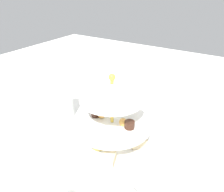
{
  "coord_description": "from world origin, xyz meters",
  "views": [
    {
      "loc": [
        0.49,
        0.31,
        0.49
      ],
      "look_at": [
        0.0,
        0.0,
        0.18
      ],
      "focal_mm": 36.72,
      "sensor_mm": 36.0,
      "label": 1
    }
  ],
  "objects_px": {
    "tiered_serving_stand": "(112,128)",
    "water_glass_tall_right": "(64,102)",
    "butter_knife_left": "(153,107)",
    "butter_knife_right": "(11,169)"
  },
  "relations": [
    {
      "from": "butter_knife_left",
      "to": "butter_knife_right",
      "type": "distance_m",
      "value": 0.58
    },
    {
      "from": "butter_knife_left",
      "to": "tiered_serving_stand",
      "type": "bearing_deg",
      "value": 89.5
    },
    {
      "from": "butter_knife_left",
      "to": "butter_knife_right",
      "type": "xyz_separation_m",
      "value": [
        0.55,
        -0.2,
        0.0
      ]
    },
    {
      "from": "water_glass_tall_right",
      "to": "butter_knife_left",
      "type": "bearing_deg",
      "value": 134.33
    },
    {
      "from": "butter_knife_right",
      "to": "tiered_serving_stand",
      "type": "bearing_deg",
      "value": 84.5
    },
    {
      "from": "water_glass_tall_right",
      "to": "butter_knife_right",
      "type": "relative_size",
      "value": 0.8
    },
    {
      "from": "tiered_serving_stand",
      "to": "water_glass_tall_right",
      "type": "distance_m",
      "value": 0.26
    },
    {
      "from": "butter_knife_left",
      "to": "butter_knife_right",
      "type": "relative_size",
      "value": 1.0
    },
    {
      "from": "tiered_serving_stand",
      "to": "butter_knife_left",
      "type": "bearing_deg",
      "value": 178.19
    },
    {
      "from": "tiered_serving_stand",
      "to": "water_glass_tall_right",
      "type": "relative_size",
      "value": 2.17
    }
  ]
}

